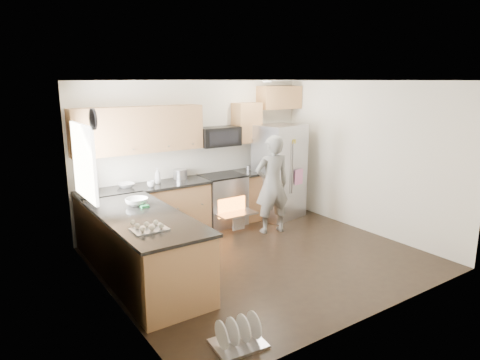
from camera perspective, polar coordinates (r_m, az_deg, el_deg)
ground at (r=6.54m, az=2.99°, el=-10.32°), size 4.50×4.50×0.00m
room_shell at (r=6.07m, az=2.80°, el=4.34°), size 4.54×4.04×2.62m
back_cabinet_run at (r=7.38m, az=-8.84°, el=0.15°), size 4.45×0.64×2.50m
peninsula at (r=5.77m, az=-12.67°, el=-8.94°), size 0.96×2.36×1.02m
stove_range at (r=7.84m, az=-2.41°, el=-1.12°), size 0.76×0.97×1.79m
refrigerator at (r=8.25m, az=5.26°, el=1.14°), size 0.98×0.83×1.80m
person at (r=7.38m, az=4.30°, el=-0.61°), size 0.70×0.53×1.71m
dish_rack at (r=4.56m, az=-0.25°, el=-20.28°), size 0.55×0.46×0.32m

